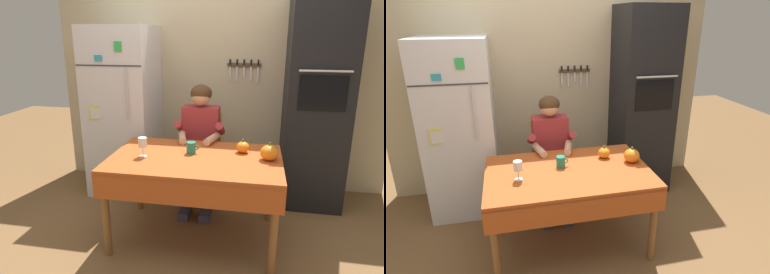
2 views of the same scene
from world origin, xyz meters
TOP-DOWN VIEW (x-y plane):
  - ground_plane at (0.00, 0.00)m, footprint 10.00×10.00m
  - back_wall_assembly at (0.05, 1.35)m, footprint 3.70×0.13m
  - refrigerator at (-0.95, 0.96)m, footprint 0.68×0.71m
  - wall_oven at (1.05, 1.00)m, footprint 0.60×0.64m
  - dining_table at (0.00, 0.08)m, footprint 1.40×0.90m
  - chair_behind_person at (-0.06, 0.87)m, footprint 0.40×0.40m
  - seated_person at (-0.06, 0.68)m, footprint 0.47×0.55m
  - coffee_mug at (-0.05, 0.18)m, footprint 0.11×0.08m
  - wine_glass at (-0.42, 0.02)m, footprint 0.07×0.07m
  - pumpkin_large at (0.59, 0.13)m, footprint 0.14×0.14m
  - pumpkin_medium at (0.38, 0.28)m, footprint 0.11×0.11m

SIDE VIEW (x-z plane):
  - ground_plane at x=0.00m, z-range 0.00..0.00m
  - chair_behind_person at x=-0.06m, z-range 0.05..0.98m
  - dining_table at x=0.00m, z-range 0.29..1.03m
  - seated_person at x=-0.06m, z-range 0.11..1.36m
  - pumpkin_medium at x=0.38m, z-range 0.73..0.85m
  - coffee_mug at x=-0.05m, z-range 0.74..0.84m
  - pumpkin_large at x=0.59m, z-range 0.73..0.88m
  - wine_glass at x=-0.42m, z-range 0.77..0.94m
  - refrigerator at x=-0.95m, z-range 0.00..1.80m
  - wall_oven at x=1.05m, z-range 0.00..2.10m
  - back_wall_assembly at x=0.05m, z-range 0.00..2.60m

